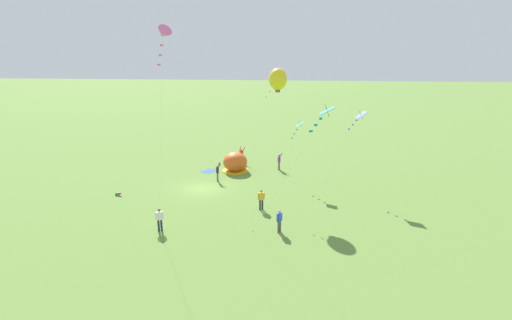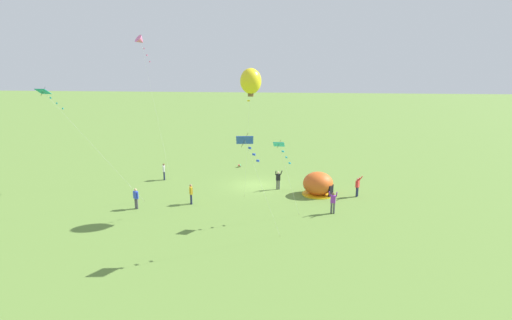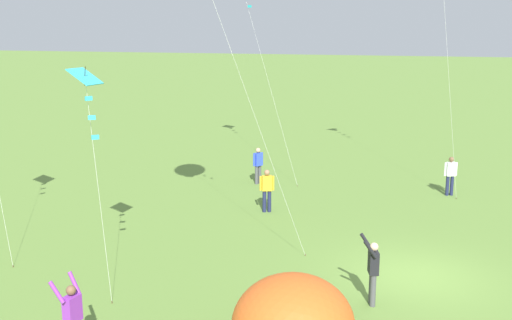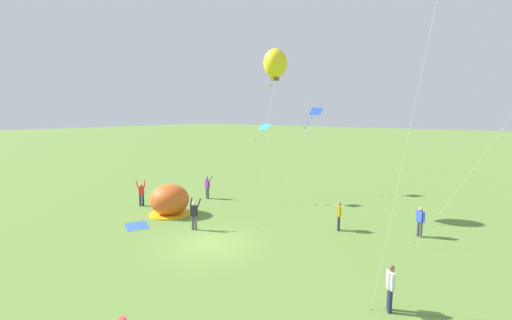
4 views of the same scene
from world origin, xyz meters
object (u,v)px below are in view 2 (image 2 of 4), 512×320
(person_strolling, at_px, (164,171))
(kite_pink, at_px, (141,41))
(person_with_toddler, at_px, (136,197))
(person_watching_sky, at_px, (191,193))
(person_arms_raised, at_px, (333,201))
(person_flying_kite, at_px, (278,179))
(kite_cyan, at_px, (281,148))
(kite_yellow, at_px, (251,81))
(kite_blue, at_px, (247,143))
(toddler_crawling, at_px, (239,166))
(person_center_field, at_px, (358,186))
(kite_teal, at_px, (48,96))
(popup_tent, at_px, (318,184))

(person_strolling, relative_size, kite_pink, 0.12)
(person_with_toddler, bearing_deg, person_watching_sky, -157.51)
(person_arms_raised, bearing_deg, kite_pink, -19.85)
(person_flying_kite, xyz_separation_m, person_watching_sky, (6.97, 5.04, -0.03))
(kite_cyan, distance_m, kite_yellow, 5.59)
(person_watching_sky, xyz_separation_m, kite_blue, (-5.95, 8.27, 5.90))
(toddler_crawling, height_order, person_center_field, person_center_field)
(person_arms_raised, relative_size, kite_cyan, 0.31)
(toddler_crawling, bearing_deg, person_flying_kite, 121.78)
(person_center_field, height_order, kite_pink, kite_pink)
(person_flying_kite, bearing_deg, person_strolling, -8.84)
(person_center_field, relative_size, person_arms_raised, 1.00)
(person_flying_kite, height_order, kite_teal, kite_teal)
(person_center_field, xyz_separation_m, kite_cyan, (6.46, 6.53, 4.55))
(toddler_crawling, height_order, kite_blue, kite_blue)
(popup_tent, xyz_separation_m, toddler_crawling, (8.70, -9.29, -0.82))
(person_with_toddler, xyz_separation_m, kite_blue, (-10.04, 6.58, 5.90))
(popup_tent, relative_size, kite_teal, 0.28)
(toddler_crawling, bearing_deg, person_center_field, 142.07)
(person_watching_sky, height_order, kite_pink, kite_pink)
(toddler_crawling, distance_m, kite_pink, 17.30)
(person_with_toddler, xyz_separation_m, kite_cyan, (-11.73, 1.16, 4.59))
(person_center_field, height_order, person_watching_sky, person_center_field)
(kite_pink, distance_m, kite_yellow, 13.19)
(kite_blue, distance_m, kite_pink, 19.30)
(kite_pink, bearing_deg, popup_tent, 174.42)
(kite_cyan, distance_m, kite_teal, 17.12)
(kite_cyan, bearing_deg, kite_yellow, -38.21)
(kite_teal, xyz_separation_m, kite_yellow, (-14.25, -3.20, 1.03))
(kite_pink, bearing_deg, kite_teal, 71.48)
(kite_teal, xyz_separation_m, kite_pink, (-3.21, -9.60, 4.41))
(person_center_field, distance_m, kite_teal, 25.75)
(kite_cyan, bearing_deg, person_strolling, -38.00)
(person_with_toddler, distance_m, kite_teal, 9.90)
(toddler_crawling, xyz_separation_m, kite_teal, (10.99, 17.28, 9.00))
(person_watching_sky, bearing_deg, kite_cyan, 159.54)
(person_center_field, bearing_deg, kite_blue, 55.73)
(person_arms_raised, height_order, kite_cyan, kite_cyan)
(person_arms_raised, distance_m, kite_teal, 22.50)
(kite_teal, bearing_deg, toddler_crawling, -122.44)
(person_strolling, distance_m, person_arms_raised, 18.19)
(toddler_crawling, distance_m, person_center_field, 15.42)
(kite_blue, bearing_deg, popup_tent, -111.16)
(person_strolling, height_order, kite_cyan, kite_cyan)
(kite_teal, bearing_deg, person_with_toddler, -153.69)
(popup_tent, bearing_deg, toddler_crawling, -46.90)
(popup_tent, relative_size, person_center_field, 1.49)
(person_with_toddler, relative_size, kite_yellow, 0.15)
(toddler_crawling, xyz_separation_m, kite_blue, (-4.00, 21.42, 6.68))
(person_watching_sky, bearing_deg, popup_tent, -160.12)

